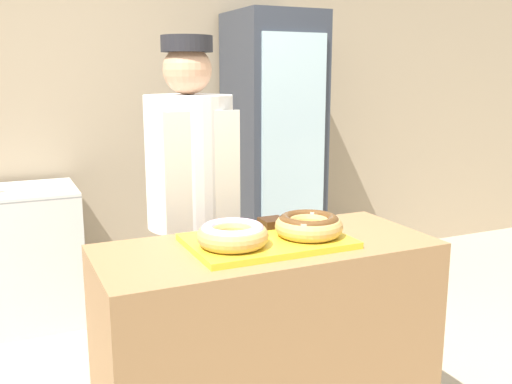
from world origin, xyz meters
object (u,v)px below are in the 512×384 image
object	(u,v)px
donut_light_glaze	(233,234)
brownie_back_left	(230,227)
donut_chocolate_glaze	(309,225)
brownie_back_right	(273,222)
baker_person	(191,212)
serving_tray	(267,241)
beverage_fridge	(273,152)

from	to	relation	value
donut_light_glaze	brownie_back_left	world-z (taller)	donut_light_glaze
donut_chocolate_glaze	brownie_back_right	distance (m)	0.19
baker_person	serving_tray	bearing A→B (deg)	-82.18
serving_tray	beverage_fridge	size ratio (longest dim) A/B	0.31
donut_chocolate_glaze	beverage_fridge	bearing A→B (deg)	67.78
brownie_back_left	beverage_fridge	xyz separation A→B (m)	(0.98, 1.62, 0.03)
brownie_back_left	baker_person	xyz separation A→B (m)	(0.00, 0.50, -0.05)
beverage_fridge	baker_person	bearing A→B (deg)	-131.06
donut_chocolate_glaze	beverage_fridge	distance (m)	1.94
serving_tray	beverage_fridge	world-z (taller)	beverage_fridge
serving_tray	donut_light_glaze	xyz separation A→B (m)	(-0.15, -0.04, 0.06)
donut_chocolate_glaze	brownie_back_left	size ratio (longest dim) A/B	2.72
brownie_back_left	donut_chocolate_glaze	bearing A→B (deg)	-36.16
brownie_back_left	baker_person	size ratio (longest dim) A/B	0.06
serving_tray	brownie_back_right	xyz separation A→B (m)	(0.09, 0.14, 0.03)
donut_light_glaze	baker_person	xyz separation A→B (m)	(0.07, 0.68, -0.08)
donut_light_glaze	donut_chocolate_glaze	distance (m)	0.31
brownie_back_left	donut_light_glaze	bearing A→B (deg)	-109.48
serving_tray	brownie_back_right	distance (m)	0.17
donut_chocolate_glaze	baker_person	bearing A→B (deg)	109.64
donut_light_glaze	donut_chocolate_glaze	bearing A→B (deg)	0.00
donut_light_glaze	brownie_back_right	world-z (taller)	donut_light_glaze
serving_tray	brownie_back_right	world-z (taller)	brownie_back_right
baker_person	brownie_back_left	bearing A→B (deg)	-90.38
serving_tray	donut_light_glaze	distance (m)	0.17
donut_chocolate_glaze	brownie_back_left	bearing A→B (deg)	143.84
donut_light_glaze	serving_tray	bearing A→B (deg)	14.53
serving_tray	brownie_back_left	size ratio (longest dim) A/B	6.22
brownie_back_left	brownie_back_right	world-z (taller)	same
donut_light_glaze	beverage_fridge	size ratio (longest dim) A/B	0.13
donut_chocolate_glaze	brownie_back_right	xyz separation A→B (m)	(-0.06, 0.18, -0.03)
baker_person	beverage_fridge	xyz separation A→B (m)	(0.98, 1.12, 0.09)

